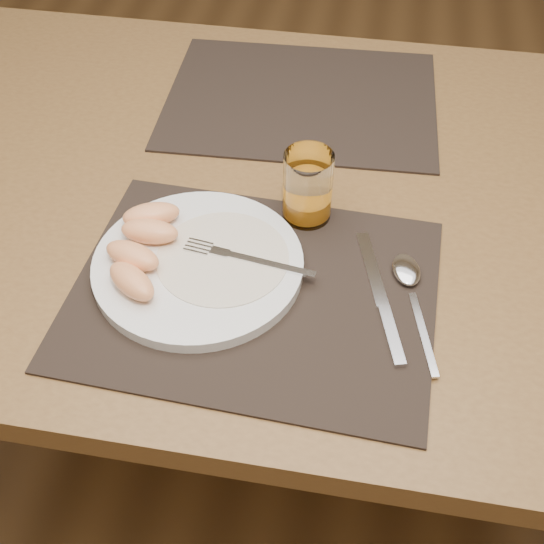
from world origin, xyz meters
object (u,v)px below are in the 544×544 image
(plate, at_px, (198,265))
(knife, at_px, (383,306))
(placemat_near, at_px, (254,292))
(placemat_far, at_px, (301,99))
(fork, at_px, (238,257))
(spoon, at_px, (409,279))
(juice_glass, at_px, (308,189))
(table, at_px, (283,224))

(plate, relative_size, knife, 1.25)
(placemat_near, distance_m, placemat_far, 0.44)
(fork, xyz_separation_m, spoon, (0.22, 0.01, -0.01))
(fork, bearing_deg, juice_glass, 57.33)
(table, height_order, placemat_far, placemat_far)
(spoon, bearing_deg, fork, -177.12)
(spoon, relative_size, juice_glass, 1.88)
(placemat_near, xyz_separation_m, placemat_far, (-0.00, 0.44, 0.00))
(placemat_far, distance_m, spoon, 0.44)
(plate, xyz_separation_m, juice_glass, (0.12, 0.13, 0.04))
(knife, bearing_deg, fork, 168.91)
(fork, relative_size, juice_glass, 1.73)
(placemat_far, relative_size, spoon, 2.36)
(placemat_near, bearing_deg, knife, 0.28)
(spoon, bearing_deg, juice_glass, 144.49)
(knife, height_order, spoon, spoon)
(placemat_far, xyz_separation_m, knife, (0.16, -0.44, 0.00))
(placemat_far, distance_m, plate, 0.42)
(placemat_near, height_order, plate, plate)
(placemat_near, xyz_separation_m, juice_glass, (0.04, 0.15, 0.05))
(table, xyz_separation_m, spoon, (0.19, -0.17, 0.09))
(table, xyz_separation_m, fork, (-0.03, -0.18, 0.11))
(placemat_far, xyz_separation_m, spoon, (0.19, -0.39, 0.01))
(table, bearing_deg, plate, -111.99)
(spoon, distance_m, juice_glass, 0.18)
(table, height_order, spoon, spoon)
(fork, height_order, spoon, fork)
(fork, relative_size, spoon, 0.92)
(juice_glass, bearing_deg, placemat_near, -106.47)
(placemat_far, bearing_deg, spoon, -63.64)
(spoon, bearing_deg, knife, -121.04)
(placemat_far, bearing_deg, fork, -93.41)
(placemat_near, distance_m, plate, 0.08)
(plate, xyz_separation_m, fork, (0.05, 0.01, 0.01))
(placemat_far, height_order, plate, plate)
(juice_glass, bearing_deg, table, 122.46)
(table, height_order, plate, plate)
(table, distance_m, juice_glass, 0.16)
(placemat_near, height_order, fork, fork)
(placemat_near, xyz_separation_m, fork, (-0.03, 0.04, 0.02))
(knife, distance_m, juice_glass, 0.20)
(placemat_far, relative_size, fork, 2.57)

